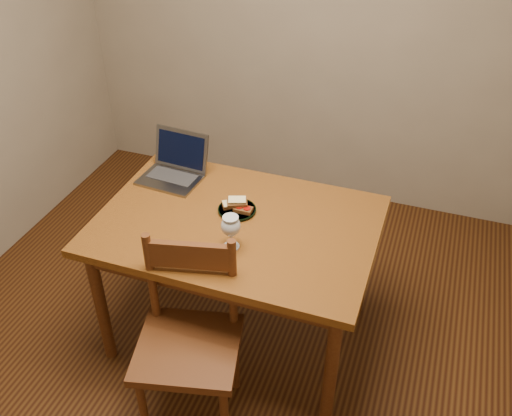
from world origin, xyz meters
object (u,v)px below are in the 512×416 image
(chair, at_px, (188,335))
(laptop, at_px, (175,165))
(table, at_px, (237,236))
(plate, at_px, (237,210))
(milk_glass, at_px, (231,232))

(chair, height_order, laptop, laptop)
(table, xyz_separation_m, plate, (-0.03, 0.08, 0.09))
(table, xyz_separation_m, laptop, (-0.45, 0.27, 0.14))
(milk_glass, bearing_deg, laptop, 137.30)
(table, bearing_deg, laptop, 148.35)
(laptop, bearing_deg, plate, -20.95)
(milk_glass, bearing_deg, plate, 105.72)
(table, bearing_deg, plate, 109.36)
(table, height_order, laptop, laptop)
(chair, xyz_separation_m, plate, (-0.00, 0.59, 0.25))
(laptop, bearing_deg, table, -27.48)
(plate, distance_m, milk_glass, 0.28)
(plate, bearing_deg, laptop, 154.89)
(chair, height_order, milk_glass, milk_glass)
(plate, xyz_separation_m, laptop, (-0.42, 0.20, 0.05))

